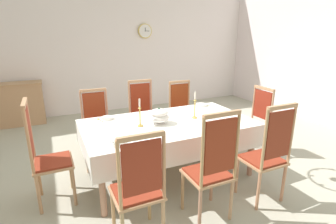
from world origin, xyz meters
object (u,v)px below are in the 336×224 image
(chair_south_b, at_px, (212,167))
(spoon_primary, at_px, (99,119))
(chair_head_west, at_px, (45,154))
(soup_tureen, at_px, (159,116))
(candlestick_west, at_px, (140,115))
(dining_table, at_px, (169,127))
(chair_north_b, at_px, (143,114))
(chair_north_c, at_px, (182,110))
(chair_north_a, at_px, (97,122))
(mounted_clock, at_px, (145,31))
(chair_south_a, at_px, (138,187))
(spoon_secondary, at_px, (207,104))
(bowl_far_left, at_px, (118,143))
(bowl_near_right, at_px, (201,105))
(sideboard, at_px, (7,105))
(bowl_near_left, at_px, (108,118))
(chair_south_c, at_px, (267,153))
(candlestick_east, at_px, (195,108))
(chair_head_east, at_px, (255,120))

(chair_south_b, relative_size, spoon_primary, 7.01)
(chair_head_west, bearing_deg, chair_south_b, 56.14)
(chair_head_west, bearing_deg, soup_tureen, 90.00)
(chair_head_west, distance_m, candlestick_west, 1.16)
(dining_table, relative_size, chair_north_b, 1.92)
(chair_south_b, bearing_deg, chair_north_c, 69.80)
(chair_north_a, height_order, mounted_clock, mounted_clock)
(chair_south_a, height_order, spoon_secondary, chair_south_a)
(chair_north_a, distance_m, chair_head_west, 1.26)
(dining_table, relative_size, bowl_far_left, 13.01)
(bowl_far_left, height_order, mounted_clock, mounted_clock)
(soup_tureen, relative_size, bowl_far_left, 1.57)
(bowl_near_right, height_order, sideboard, sideboard)
(dining_table, xyz_separation_m, bowl_far_left, (-0.80, -0.44, 0.10))
(mounted_clock, bearing_deg, bowl_far_left, -114.25)
(chair_north_b, bearing_deg, chair_south_b, 90.00)
(chair_south_b, distance_m, spoon_secondary, 1.81)
(chair_north_c, bearing_deg, sideboard, -36.79)
(chair_north_a, distance_m, sideboard, 2.67)
(dining_table, height_order, chair_north_b, chair_north_b)
(dining_table, relative_size, sideboard, 1.54)
(bowl_near_left, relative_size, sideboard, 0.11)
(chair_south_c, relative_size, chair_head_west, 0.98)
(chair_north_a, distance_m, candlestick_east, 1.59)
(chair_north_a, relative_size, candlestick_east, 2.88)
(chair_north_a, xyz_separation_m, spoon_primary, (-0.05, -0.53, 0.21))
(dining_table, xyz_separation_m, chair_north_b, (0.00, 1.02, -0.10))
(chair_north_b, xyz_separation_m, mounted_clock, (0.97, 2.47, 1.36))
(dining_table, bearing_deg, candlestick_east, 0.00)
(chair_north_b, bearing_deg, chair_south_c, 110.17)
(chair_south_c, height_order, bowl_near_left, chair_south_c)
(soup_tureen, bearing_deg, spoon_primary, 144.84)
(chair_north_a, relative_size, chair_head_east, 0.97)
(chair_north_a, distance_m, chair_south_c, 2.54)
(sideboard, bearing_deg, bowl_near_left, 118.73)
(chair_head_west, height_order, bowl_near_right, chair_head_west)
(chair_head_west, bearing_deg, chair_south_c, 65.80)
(chair_north_a, xyz_separation_m, chair_north_c, (1.52, 0.00, 0.01))
(spoon_primary, bearing_deg, chair_north_a, 68.49)
(dining_table, relative_size, chair_north_c, 2.04)
(chair_head_west, relative_size, candlestick_west, 3.43)
(bowl_far_left, relative_size, spoon_secondary, 0.96)
(chair_south_c, distance_m, sideboard, 5.21)
(chair_south_b, bearing_deg, soup_tureen, 97.75)
(candlestick_west, distance_m, spoon_secondary, 1.44)
(chair_south_b, xyz_separation_m, sideboard, (-2.24, 4.26, -0.16))
(sideboard, height_order, mounted_clock, mounted_clock)
(spoon_secondary, bearing_deg, sideboard, 131.89)
(soup_tureen, bearing_deg, chair_south_a, -122.00)
(chair_head_west, bearing_deg, candlestick_west, 90.00)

